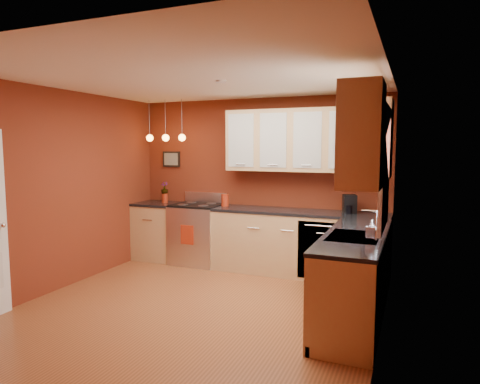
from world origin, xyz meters
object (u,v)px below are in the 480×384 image
at_px(coffee_maker, 349,205).
at_px(soap_pump, 371,230).
at_px(red_canister, 225,200).
at_px(sink, 354,238).
at_px(gas_range, 198,233).

height_order(coffee_maker, soap_pump, coffee_maker).
distance_m(red_canister, soap_pump, 2.88).
relative_size(sink, soap_pump, 3.33).
bearing_deg(red_canister, soap_pump, -35.89).
bearing_deg(red_canister, coffee_maker, 0.49).
bearing_deg(sink, coffee_maker, 99.75).
xyz_separation_m(sink, soap_pump, (0.18, -0.16, 0.13)).
bearing_deg(gas_range, coffee_maker, 1.16).
relative_size(sink, coffee_maker, 2.74).
bearing_deg(soap_pump, sink, 139.21).
relative_size(gas_range, red_canister, 5.97).
xyz_separation_m(red_canister, coffee_maker, (1.89, 0.02, 0.02)).
relative_size(gas_range, coffee_maker, 4.34).
xyz_separation_m(gas_range, coffee_maker, (2.36, 0.05, 0.58)).
height_order(gas_range, soap_pump, soap_pump).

